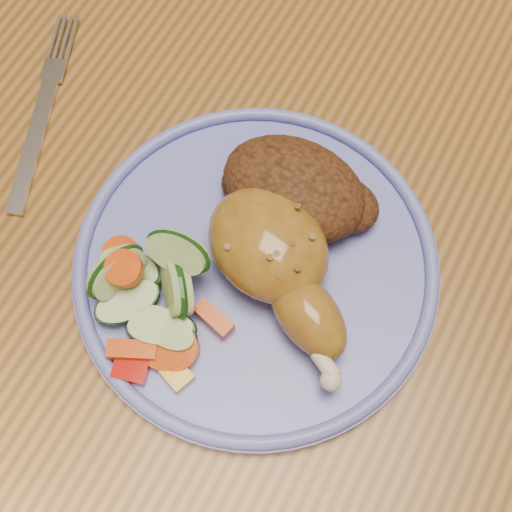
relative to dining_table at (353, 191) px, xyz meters
name	(u,v)px	position (x,y,z in m)	size (l,w,h in m)	color
ground	(305,368)	(0.00, 0.00, -0.67)	(4.00, 4.00, 0.00)	brown
dining_table	(353,191)	(0.00, 0.00, 0.00)	(0.90, 1.40, 0.75)	brown
plate	(256,267)	(-0.03, -0.14, 0.09)	(0.26, 0.26, 0.01)	#626AC8
plate_rim	(256,261)	(-0.03, -0.14, 0.10)	(0.26, 0.26, 0.01)	#626AC8
chicken_leg	(278,261)	(-0.01, -0.14, 0.12)	(0.14, 0.12, 0.05)	olive
rice_pilaf	(297,190)	(-0.02, -0.08, 0.11)	(0.12, 0.08, 0.05)	#4B2812
vegetable_pile	(151,298)	(-0.07, -0.20, 0.11)	(0.11, 0.11, 0.05)	#A50A05
fork	(41,117)	(-0.24, -0.10, 0.09)	(0.07, 0.16, 0.00)	silver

